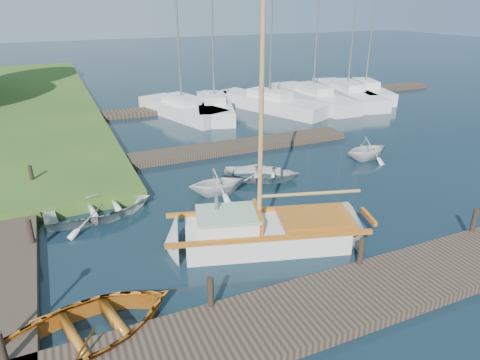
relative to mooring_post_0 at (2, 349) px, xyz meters
name	(u,v)px	position (x,y,z in m)	size (l,w,h in m)	color
ground	(240,210)	(7.50, 5.00, -0.70)	(160.00, 160.00, 0.00)	black
near_dock	(336,302)	(7.50, -1.00, -0.55)	(18.00, 2.20, 0.30)	#2E231B
left_dock	(2,225)	(-0.50, 7.00, -0.55)	(2.20, 18.00, 0.30)	#2E231B
far_dock	(224,148)	(9.50, 11.50, -0.55)	(14.00, 1.60, 0.30)	#2E231B
pontoon	(274,99)	(17.50, 21.00, -0.55)	(30.00, 1.60, 0.30)	#2E231B
mooring_post_0	(2,349)	(0.00, 0.00, 0.00)	(0.16, 0.16, 0.80)	black
mooring_post_1	(211,292)	(4.50, 0.00, 0.00)	(0.16, 0.16, 0.80)	black
mooring_post_2	(361,251)	(9.00, 0.00, 0.00)	(0.16, 0.16, 0.80)	black
mooring_post_3	(474,220)	(13.50, 0.00, 0.00)	(0.16, 0.16, 0.80)	black
mooring_post_4	(30,231)	(0.50, 5.00, 0.00)	(0.16, 0.16, 0.80)	black
mooring_post_5	(31,175)	(0.50, 10.00, 0.00)	(0.16, 0.16, 0.80)	black
sailboat	(270,234)	(7.40, 2.42, -0.36)	(7.41, 3.87, 9.83)	silver
dinghy	(85,327)	(1.60, 0.30, -0.26)	(3.04, 4.25, 0.88)	maroon
tender_a	(99,206)	(2.67, 6.60, -0.31)	(2.70, 3.79, 0.78)	silver
tender_b	(217,180)	(7.24, 6.62, -0.09)	(1.99, 2.30, 1.21)	silver
tender_c	(261,172)	(9.54, 7.36, -0.36)	(2.34, 3.28, 0.68)	silver
tender_d	(368,147)	(15.40, 7.49, -0.08)	(2.05, 2.37, 1.25)	silver
marina_boat_1	(182,108)	(9.60, 19.30, -0.14)	(4.42, 7.80, 9.64)	silver
marina_boat_2	(214,106)	(11.79, 18.95, -0.12)	(4.28, 7.63, 11.64)	silver
marina_boat_3	(269,102)	(15.80, 18.54, -0.12)	(5.50, 8.96, 12.02)	silver
marina_boat_4	(313,96)	(19.70, 18.99, -0.14)	(2.30, 9.23, 10.58)	silver
marina_boat_5	(347,92)	(22.97, 19.14, -0.14)	(4.22, 9.93, 10.75)	silver
marina_boat_6	(365,90)	(24.75, 19.21, -0.13)	(4.17, 7.37, 10.43)	silver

